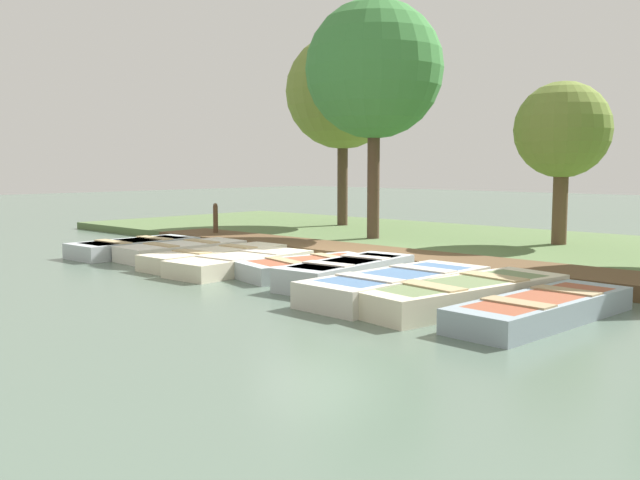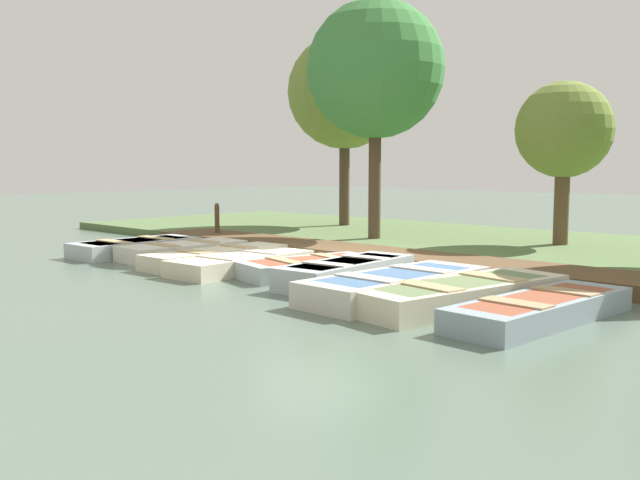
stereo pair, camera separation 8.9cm
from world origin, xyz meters
The scene contains 16 objects.
ground_plane centered at (0.00, 0.00, 0.00)m, with size 80.00×80.00×0.00m, color #566B5B.
shore_bank centered at (-5.00, 0.00, 0.10)m, with size 8.00×24.00×0.21m.
dock_walkway centered at (-1.37, 0.00, 0.13)m, with size 1.56×13.49×0.26m.
rowboat_0 centered at (1.44, -4.71, 0.18)m, with size 2.93×1.27×0.37m.
rowboat_1 centered at (1.05, -3.42, 0.18)m, with size 2.83×1.21×0.36m.
rowboat_2 centered at (1.19, -2.05, 0.17)m, with size 3.28×1.06×0.35m.
rowboat_3 centered at (1.41, -0.97, 0.17)m, with size 3.09×1.32×0.34m.
rowboat_4 centered at (0.92, 0.37, 0.17)m, with size 2.86×1.79×0.34m.
rowboat_5 centered at (1.12, 1.50, 0.21)m, with size 3.00×1.25×0.43m.
rowboat_6 centered at (1.59, 2.95, 0.21)m, with size 3.41×1.31×0.42m.
rowboat_7 centered at (1.44, 4.04, 0.20)m, with size 3.73×1.69×0.40m.
rowboat_8 centered at (1.55, 5.32, 0.17)m, with size 3.32×1.18×0.35m.
mooring_post_near centered at (-1.52, -5.47, 0.53)m, with size 0.13×0.13×1.05m.
park_tree_far_left centered at (-6.10, -5.01, 4.25)m, with size 3.47×3.47×6.01m.
park_tree_left centered at (-3.67, -1.82, 4.40)m, with size 3.43×3.43×6.14m.
park_tree_center centered at (-5.61, 2.22, 2.83)m, with size 2.22×2.22×3.98m.
Camera 2 is at (10.27, 9.61, 2.07)m, focal length 40.00 mm.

